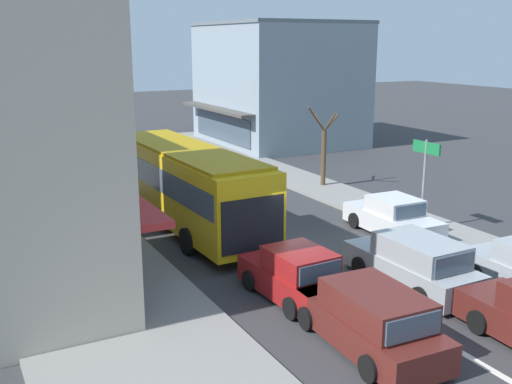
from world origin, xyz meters
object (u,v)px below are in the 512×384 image
traffic_light_downstreet (65,121)px  wagon_queue_gap_filler (369,319)px  wagon_adjacent_lane_lead (414,263)px  parked_sedan_kerb_second (393,218)px  pedestrian_with_handbag_near (100,194)px  directional_road_sign (425,164)px  hatchback_queue_far_back (295,276)px  street_tree_right (324,150)px  city_bus (186,181)px

traffic_light_downstreet → wagon_queue_gap_filler: bearing=-84.6°
wagon_adjacent_lane_lead → wagon_queue_gap_filler: same height
parked_sedan_kerb_second → pedestrian_with_handbag_near: 11.93m
directional_road_sign → pedestrian_with_handbag_near: (-10.68, 7.54, -1.61)m
hatchback_queue_far_back → street_tree_right: bearing=52.5°
traffic_light_downstreet → directional_road_sign: traffic_light_downstreet is taller
city_bus → wagon_queue_gap_filler: 11.23m
city_bus → directional_road_sign: (7.92, -4.76, 0.80)m
wagon_queue_gap_filler → pedestrian_with_handbag_near: (-3.01, 13.95, 0.32)m
hatchback_queue_far_back → parked_sedan_kerb_second: size_ratio=0.88×
wagon_adjacent_lane_lead → parked_sedan_kerb_second: size_ratio=1.06×
wagon_adjacent_lane_lead → traffic_light_downstreet: traffic_light_downstreet is taller
directional_road_sign → street_tree_right: (0.68, 7.82, -0.78)m
directional_road_sign → wagon_queue_gap_filler: bearing=-140.1°
hatchback_queue_far_back → traffic_light_downstreet: bearing=95.9°
parked_sedan_kerb_second → directional_road_sign: (1.29, -0.19, 2.01)m
parked_sedan_kerb_second → directional_road_sign: directional_road_sign is taller
city_bus → hatchback_queue_far_back: (0.17, -7.92, -1.17)m
hatchback_queue_far_back → directional_road_sign: directional_road_sign is taller
parked_sedan_kerb_second → wagon_adjacent_lane_lead: bearing=-123.6°
wagon_adjacent_lane_lead → pedestrian_with_handbag_near: bearing=119.5°
directional_road_sign → parked_sedan_kerb_second: bearing=171.9°
parked_sedan_kerb_second → traffic_light_downstreet: size_ratio=1.02×
wagon_queue_gap_filler → traffic_light_downstreet: bearing=95.4°
parked_sedan_kerb_second → street_tree_right: 7.98m
wagon_queue_gap_filler → street_tree_right: size_ratio=1.11×
wagon_adjacent_lane_lead → hatchback_queue_far_back: 3.74m
city_bus → directional_road_sign: size_ratio=3.03×
wagon_queue_gap_filler → city_bus: bearing=91.3°
wagon_adjacent_lane_lead → pedestrian_with_handbag_near: size_ratio=2.77×
directional_road_sign → pedestrian_with_handbag_near: directional_road_sign is taller
wagon_adjacent_lane_lead → directional_road_sign: 6.10m
traffic_light_downstreet → directional_road_sign: 20.61m
parked_sedan_kerb_second → directional_road_sign: 2.40m
street_tree_right → pedestrian_with_handbag_near: street_tree_right is taller
city_bus → wagon_adjacent_lane_lead: 9.67m
traffic_light_downstreet → pedestrian_with_handbag_near: bearing=-93.9°
wagon_adjacent_lane_lead → pedestrian_with_handbag_near: pedestrian_with_handbag_near is taller
traffic_light_downstreet → city_bus: bearing=-81.3°
directional_road_sign → street_tree_right: size_ratio=0.87×
wagon_queue_gap_filler → street_tree_right: 16.54m
parked_sedan_kerb_second → pedestrian_with_handbag_near: size_ratio=2.62×
directional_road_sign → pedestrian_with_handbag_near: size_ratio=2.21×
hatchback_queue_far_back → directional_road_sign: bearing=22.2°
wagon_queue_gap_filler → directional_road_sign: (7.67, 6.41, 1.93)m
hatchback_queue_far_back → parked_sedan_kerb_second: bearing=27.4°
city_bus → hatchback_queue_far_back: bearing=-88.8°
wagon_adjacent_lane_lead → traffic_light_downstreet: size_ratio=1.07×
wagon_queue_gap_filler → parked_sedan_kerb_second: bearing=46.0°
hatchback_queue_far_back → directional_road_sign: (7.75, 3.16, 1.97)m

